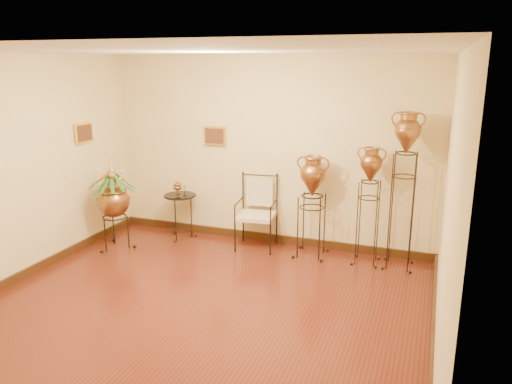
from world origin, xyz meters
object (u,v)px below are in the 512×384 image
(armchair, at_px, (256,213))
(side_table, at_px, (181,215))
(amphora_mid, at_px, (369,205))
(planter_urn, at_px, (113,197))
(amphora_tall, at_px, (403,190))

(armchair, distance_m, side_table, 1.27)
(amphora_mid, height_order, side_table, amphora_mid)
(amphora_mid, xyz_separation_m, planter_urn, (-3.59, -0.71, -0.05))
(amphora_tall, height_order, side_table, amphora_tall)
(armchair, bearing_deg, planter_urn, -167.44)
(amphora_mid, bearing_deg, armchair, 180.00)
(planter_urn, xyz_separation_m, side_table, (0.71, 0.71, -0.41))
(amphora_tall, bearing_deg, armchair, 180.00)
(amphora_mid, distance_m, side_table, 2.92)
(armchair, bearing_deg, amphora_mid, -7.23)
(amphora_tall, height_order, planter_urn, amphora_tall)
(amphora_tall, bearing_deg, planter_urn, -169.99)
(amphora_mid, relative_size, armchair, 1.51)
(amphora_mid, height_order, planter_urn, amphora_mid)
(planter_urn, bearing_deg, amphora_tall, 10.01)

